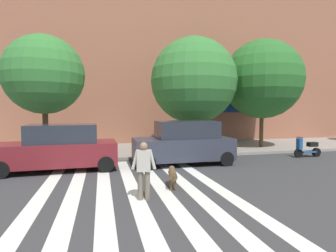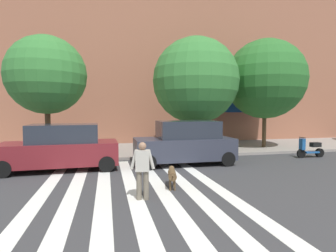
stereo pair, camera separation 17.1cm
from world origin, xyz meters
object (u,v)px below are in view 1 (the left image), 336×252
street_tree_nearest (44,75)px  street_tree_further (262,79)px  parked_car_behind_first (60,148)px  parked_scooter (308,148)px  parked_car_third_in_line (184,143)px  street_tree_middle (194,81)px  dog_on_leash (173,174)px  pedestrian_dog_walker (144,167)px

street_tree_nearest → street_tree_further: (12.95, 1.03, 0.26)m
parked_car_behind_first → parked_scooter: parked_car_behind_first is taller
parked_car_third_in_line → street_tree_nearest: size_ratio=0.75×
street_tree_middle → dog_on_leash: 8.11m
parked_car_behind_first → parked_car_third_in_line: parked_car_third_in_line is taller
parked_car_behind_first → pedestrian_dog_walker: bearing=-58.1°
parked_car_third_in_line → parked_scooter: parked_car_third_in_line is taller
parked_scooter → street_tree_nearest: (-13.57, 2.36, 3.82)m
street_tree_middle → dog_on_leash: size_ratio=5.83×
parked_car_behind_first → dog_on_leash: bearing=-42.7°
pedestrian_dog_walker → street_tree_middle: bearing=61.2°
street_tree_nearest → pedestrian_dog_walker: size_ratio=3.73×
parked_scooter → dog_on_leash: bearing=-156.1°
pedestrian_dog_walker → dog_on_leash: (1.09, 0.95, -0.48)m
street_tree_middle → street_tree_further: size_ratio=0.95×
street_tree_middle → dog_on_leash: bearing=-114.8°
street_tree_further → dog_on_leash: street_tree_further is taller
street_tree_nearest → dog_on_leash: bearing=-51.2°
pedestrian_dog_walker → dog_on_leash: size_ratio=1.45×
pedestrian_dog_walker → dog_on_leash: pedestrian_dog_walker is taller
pedestrian_dog_walker → street_tree_nearest: bearing=118.5°
street_tree_middle → street_tree_further: 5.04m
parked_car_behind_first → parked_car_third_in_line: (5.48, -0.00, 0.05)m
parked_car_behind_first → pedestrian_dog_walker: size_ratio=2.95×
parked_car_behind_first → dog_on_leash: 5.41m
street_tree_middle → pedestrian_dog_walker: 9.12m
parked_car_behind_first → parked_scooter: bearing=0.7°
street_tree_nearest → street_tree_further: street_tree_further is taller
parked_car_third_in_line → street_tree_middle: (1.48, 2.84, 3.27)m
street_tree_middle → pedestrian_dog_walker: street_tree_middle is taller
street_tree_further → dog_on_leash: size_ratio=6.15×
street_tree_nearest → dog_on_leash: size_ratio=5.40×
parked_car_behind_first → parked_scooter: size_ratio=2.96×
street_tree_nearest → street_tree_middle: (7.96, 0.32, -0.04)m
street_tree_middle → pedestrian_dog_walker: bearing=-118.8°
parked_scooter → pedestrian_dog_walker: 10.82m
parked_car_third_in_line → street_tree_nearest: (-6.48, 2.52, 3.30)m
street_tree_middle → parked_car_behind_first: bearing=-157.8°
parked_car_behind_first → street_tree_further: (11.94, 3.55, 3.61)m
parked_car_third_in_line → street_tree_further: 8.19m
parked_scooter → pedestrian_dog_walker: (-9.70, -4.76, 0.45)m
street_tree_nearest → pedestrian_dog_walker: street_tree_nearest is taller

